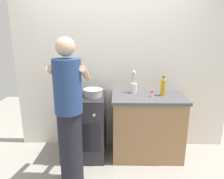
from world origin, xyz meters
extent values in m
plane|color=gray|center=(0.00, 0.00, 0.00)|extent=(6.00, 6.00, 0.00)
cube|color=silver|center=(0.20, 0.50, 1.25)|extent=(3.20, 0.10, 2.50)
cube|color=#99724C|center=(0.55, 0.15, 0.43)|extent=(0.96, 0.56, 0.86)
cube|color=#4C4C51|center=(0.55, 0.15, 0.88)|extent=(1.00, 0.60, 0.04)
cube|color=#2D2D33|center=(-0.35, 0.15, 0.44)|extent=(0.60, 0.60, 0.88)
cube|color=#232326|center=(-0.35, 0.15, 0.89)|extent=(0.60, 0.60, 0.02)
cube|color=black|center=(-0.35, -0.16, 0.42)|extent=(0.51, 0.01, 0.40)
cylinder|color=silver|center=(-0.53, -0.16, 0.74)|extent=(0.04, 0.01, 0.04)
cylinder|color=silver|center=(-0.35, -0.16, 0.74)|extent=(0.04, 0.01, 0.04)
cylinder|color=silver|center=(-0.17, -0.16, 0.74)|extent=(0.04, 0.01, 0.04)
cylinder|color=#38383D|center=(-0.49, 0.13, 0.97)|extent=(0.19, 0.19, 0.14)
cube|color=black|center=(-0.60, 0.13, 1.03)|extent=(0.04, 0.02, 0.01)
cube|color=black|center=(-0.38, 0.13, 1.03)|extent=(0.04, 0.02, 0.01)
cylinder|color=#B7B7BC|center=(-0.21, 0.14, 0.95)|extent=(0.26, 0.26, 0.10)
torus|color=#B7B7BC|center=(-0.21, 0.14, 0.99)|extent=(0.27, 0.27, 0.01)
cylinder|color=silver|center=(0.36, 0.32, 0.97)|extent=(0.10, 0.10, 0.14)
cylinder|color=silver|center=(0.37, 0.32, 1.04)|extent=(0.01, 0.04, 0.25)
sphere|color=silver|center=(0.37, 0.32, 1.18)|extent=(0.03, 0.03, 0.03)
cylinder|color=#9E7547|center=(0.36, 0.31, 1.05)|extent=(0.07, 0.03, 0.26)
sphere|color=#9E7547|center=(0.36, 0.31, 1.19)|extent=(0.03, 0.03, 0.03)
cylinder|color=white|center=(0.36, 0.31, 1.05)|extent=(0.06, 0.01, 0.28)
sphere|color=white|center=(0.36, 0.31, 1.20)|extent=(0.03, 0.03, 0.03)
cylinder|color=silver|center=(0.36, 0.34, 1.06)|extent=(0.07, 0.02, 0.29)
sphere|color=silver|center=(0.36, 0.34, 1.21)|extent=(0.03, 0.03, 0.03)
cylinder|color=silver|center=(0.59, 0.12, 0.93)|extent=(0.04, 0.04, 0.06)
cylinder|color=red|center=(0.59, 0.12, 0.97)|extent=(0.04, 0.04, 0.02)
cylinder|color=gold|center=(0.75, 0.19, 1.01)|extent=(0.07, 0.07, 0.22)
cylinder|color=gold|center=(0.75, 0.19, 1.14)|extent=(0.03, 0.03, 0.04)
cylinder|color=black|center=(0.75, 0.19, 1.16)|extent=(0.03, 0.03, 0.02)
cylinder|color=black|center=(-0.41, -0.47, 0.45)|extent=(0.26, 0.26, 0.90)
cylinder|color=navy|center=(-0.41, -0.47, 1.19)|extent=(0.30, 0.30, 0.58)
sphere|color=#D3AA8C|center=(-0.41, -0.47, 1.60)|extent=(0.20, 0.20, 0.20)
cylinder|color=#D3AA8C|center=(-0.58, -0.33, 1.30)|extent=(0.07, 0.41, 0.24)
cylinder|color=#D3AA8C|center=(-0.24, -0.33, 1.30)|extent=(0.07, 0.41, 0.24)
camera|label=1|loc=(0.10, -2.56, 1.71)|focal=32.95mm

